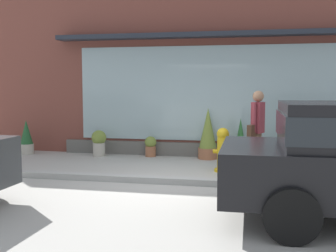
% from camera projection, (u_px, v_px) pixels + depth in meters
% --- Properties ---
extents(ground_plane, '(60.00, 60.00, 0.00)m').
position_uv_depth(ground_plane, '(180.00, 182.00, 8.08)').
color(ground_plane, '#B2AFA8').
extents(curb_strip, '(14.00, 0.24, 0.12)m').
position_uv_depth(curb_strip, '(179.00, 181.00, 7.88)').
color(curb_strip, '#B2B2AD').
rests_on(curb_strip, ground_plane).
extents(storefront, '(14.00, 0.81, 4.69)m').
position_uv_depth(storefront, '(201.00, 69.00, 10.97)').
color(storefront, brown).
rests_on(storefront, ground_plane).
extents(fire_hydrant, '(0.42, 0.39, 0.96)m').
position_uv_depth(fire_hydrant, '(223.00, 150.00, 8.99)').
color(fire_hydrant, gold).
rests_on(fire_hydrant, ground_plane).
extents(pedestrian_with_handbag, '(0.37, 0.60, 1.76)m').
position_uv_depth(pedestrian_with_handbag, '(257.00, 125.00, 8.76)').
color(pedestrian_with_handbag, brown).
rests_on(pedestrian_with_handbag, ground_plane).
extents(potted_plant_by_entrance, '(0.31, 0.31, 0.53)m').
position_uv_depth(potted_plant_by_entrance, '(151.00, 146.00, 10.96)').
color(potted_plant_by_entrance, '#9E6042').
rests_on(potted_plant_by_entrance, ground_plane).
extents(potted_plant_corner_tall, '(0.38, 0.38, 0.94)m').
position_uv_depth(potted_plant_corner_tall, '(26.00, 138.00, 11.37)').
color(potted_plant_corner_tall, '#B7B2A3').
rests_on(potted_plant_corner_tall, ground_plane).
extents(potted_plant_near_hydrant, '(0.50, 0.50, 1.30)m').
position_uv_depth(potted_plant_near_hydrant, '(208.00, 134.00, 10.58)').
color(potted_plant_near_hydrant, '#9E6042').
rests_on(potted_plant_near_hydrant, ground_plane).
extents(potted_plant_window_left, '(0.39, 0.39, 0.69)m').
position_uv_depth(potted_plant_window_left, '(99.00, 142.00, 11.00)').
color(potted_plant_window_left, '#B7B2A3').
rests_on(potted_plant_window_left, ground_plane).
extents(potted_plant_window_right, '(0.65, 0.65, 0.86)m').
position_uv_depth(potted_plant_window_right, '(294.00, 144.00, 10.02)').
color(potted_plant_window_right, '#B7B2A3').
rests_on(potted_plant_window_right, ground_plane).
extents(potted_plant_trailing_edge, '(0.32, 0.32, 1.05)m').
position_uv_depth(potted_plant_trailing_edge, '(240.00, 139.00, 10.59)').
color(potted_plant_trailing_edge, '#9E6042').
rests_on(potted_plant_trailing_edge, ground_plane).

